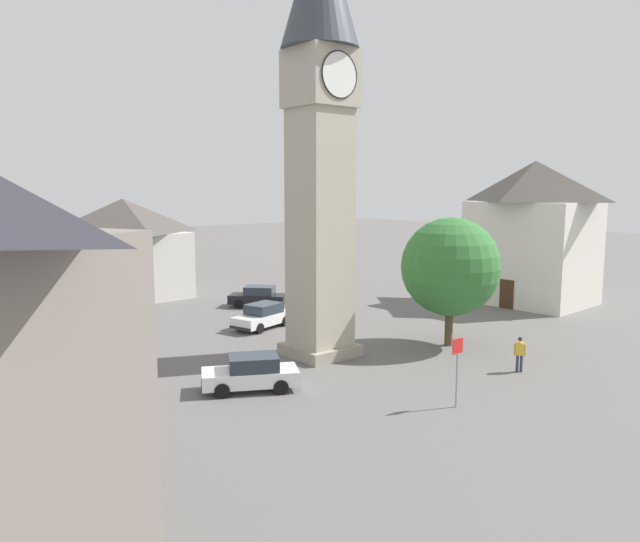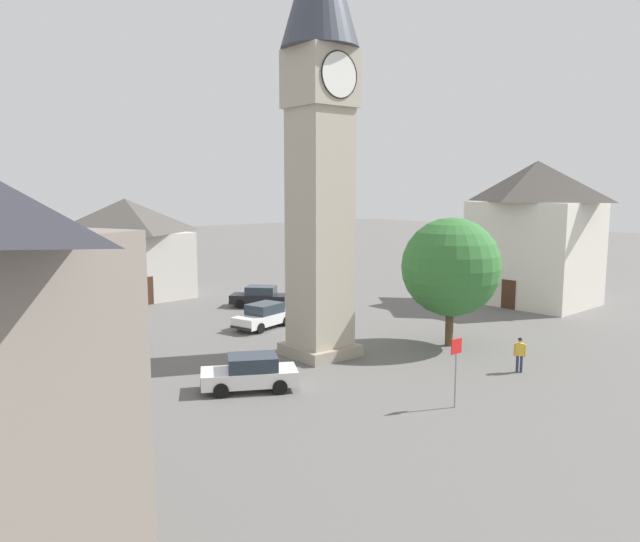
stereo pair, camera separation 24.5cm
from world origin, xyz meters
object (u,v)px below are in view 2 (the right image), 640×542
object	(u,v)px
clock_tower	(320,99)
car_blue_kerb	(88,339)
road_sign	(456,361)
car_white_side	(264,316)
building_shop_left	(126,249)
pedestrian	(520,352)
tree	(451,267)
building_corner_back	(535,232)
car_silver_kerb	(250,373)
car_red_corner	(47,394)
car_black_far	(260,296)

from	to	relation	value
clock_tower	car_blue_kerb	bearing A→B (deg)	139.08
clock_tower	road_sign	bearing A→B (deg)	-93.84
clock_tower	car_white_side	distance (m)	14.19
car_white_side	building_shop_left	xyz separation A→B (m)	(-2.85, 14.67, 3.24)
pedestrian	clock_tower	bearing A→B (deg)	123.57
car_white_side	tree	distance (m)	12.04
clock_tower	building_shop_left	world-z (taller)	clock_tower
building_shop_left	building_corner_back	size ratio (longest dim) A/B	0.92
tree	building_corner_back	xyz separation A→B (m)	(14.80, 4.20, 1.03)
road_sign	car_white_side	bearing A→B (deg)	83.70
clock_tower	car_blue_kerb	xyz separation A→B (m)	(-9.26, 8.03, -12.25)
building_corner_back	car_silver_kerb	bearing A→B (deg)	-172.40
car_blue_kerb	car_white_side	world-z (taller)	same
car_red_corner	road_sign	world-z (taller)	road_sign
building_corner_back	tree	bearing A→B (deg)	-164.17
car_red_corner	building_corner_back	distance (m)	35.30
car_white_side	building_corner_back	bearing A→B (deg)	-15.94
car_red_corner	tree	xyz separation A→B (m)	(20.18, -3.18, 3.62)
car_black_far	pedestrian	distance (m)	21.20
pedestrian	tree	distance (m)	6.41
building_shop_left	tree	bearing A→B (deg)	-71.12
building_shop_left	car_red_corner	bearing A→B (deg)	-118.61
pedestrian	tree	size ratio (longest dim) A/B	0.24
car_blue_kerb	pedestrian	size ratio (longest dim) A/B	2.60
car_black_far	building_shop_left	xyz separation A→B (m)	(-6.40, 8.81, 3.24)
car_red_corner	road_sign	size ratio (longest dim) A/B	1.59
pedestrian	road_sign	size ratio (longest dim) A/B	0.60
car_white_side	tree	size ratio (longest dim) A/B	0.63
road_sign	pedestrian	bearing A→B (deg)	10.07
car_blue_kerb	car_black_far	xyz separation A→B (m)	(14.00, 4.91, 0.00)
car_silver_kerb	building_corner_back	bearing A→B (deg)	7.60
car_red_corner	pedestrian	bearing A→B (deg)	-24.19
car_silver_kerb	pedestrian	world-z (taller)	pedestrian
car_blue_kerb	car_red_corner	distance (m)	8.82
tree	road_sign	world-z (taller)	tree
clock_tower	car_black_far	xyz separation A→B (m)	(4.74, 12.94, -12.25)
tree	building_shop_left	distance (m)	26.10
clock_tower	pedestrian	world-z (taller)	clock_tower
car_blue_kerb	pedestrian	world-z (taller)	pedestrian
car_blue_kerb	road_sign	size ratio (longest dim) A/B	1.57
car_white_side	building_shop_left	distance (m)	15.29
building_shop_left	building_corner_back	bearing A→B (deg)	-41.41
car_red_corner	building_shop_left	world-z (taller)	building_shop_left
tree	building_corner_back	distance (m)	15.42
tree	car_silver_kerb	bearing A→B (deg)	177.55
pedestrian	building_shop_left	bearing A→B (deg)	103.38
car_blue_kerb	car_silver_kerb	bearing A→B (deg)	-71.76
pedestrian	car_blue_kerb	bearing A→B (deg)	132.16
car_silver_kerb	building_corner_back	distance (m)	28.04
car_red_corner	building_shop_left	distance (m)	24.72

